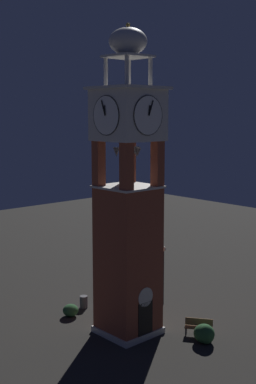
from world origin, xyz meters
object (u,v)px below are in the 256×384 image
clock_tower (128,209)px  lamp_post (163,265)px  park_bench (199,327)px  trash_bin (84,302)px

clock_tower → lamp_post: bearing=19.7°
clock_tower → park_bench: 8.00m
clock_tower → park_bench: bearing=-47.2°
trash_bin → clock_tower: bearing=-95.2°
park_bench → trash_bin: bearing=106.7°
clock_tower → lamp_post: 6.77m
lamp_post → trash_bin: lamp_post is taller
lamp_post → clock_tower: bearing=-160.3°
clock_tower → lamp_post: clock_tower is taller
lamp_post → trash_bin: (-4.27, 3.14, -2.38)m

